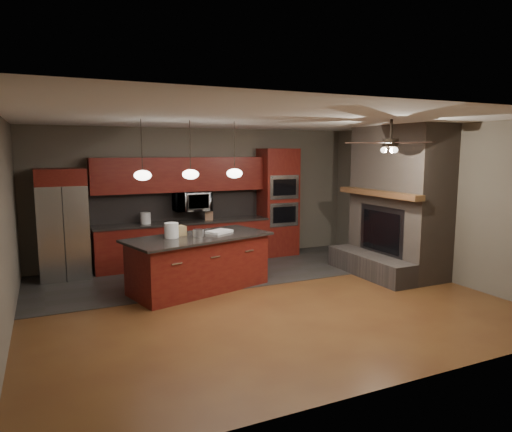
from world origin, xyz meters
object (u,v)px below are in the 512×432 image
oven_tower (278,202)px  refrigerator (63,224)px  paint_tray (219,232)px  microwave (192,201)px  kitchen_island (199,263)px  paint_can (198,233)px  counter_bucket (146,218)px  counter_box (209,216)px  white_bucket (171,230)px  cardboard_box (177,231)px

oven_tower → refrigerator: size_ratio=1.18×
oven_tower → paint_tray: 2.61m
microwave → paint_tray: microwave is taller
refrigerator → kitchen_island: 2.71m
kitchen_island → paint_can: 0.52m
microwave → oven_tower: bearing=-1.7°
paint_tray → oven_tower: bearing=10.5°
oven_tower → paint_tray: oven_tower is taller
counter_bucket → counter_box: bearing=-2.2°
white_bucket → paint_can: bearing=-8.5°
paint_tray → white_bucket: bearing=157.9°
cardboard_box → counter_bucket: 1.63m
refrigerator → cardboard_box: (1.72, -1.54, -0.01)m
microwave → kitchen_island: size_ratio=0.28×
microwave → counter_bucket: bearing=-177.0°
paint_tray → kitchen_island: bearing=168.6°
oven_tower → kitchen_island: size_ratio=0.91×
counter_bucket → microwave: bearing=3.0°
oven_tower → counter_box: oven_tower is taller
paint_can → paint_tray: size_ratio=0.42×
paint_tray → counter_box: counter_box is taller
refrigerator → kitchen_island: size_ratio=0.77×
microwave → refrigerator: refrigerator is taller
refrigerator → kitchen_island: bearing=-40.2°
white_bucket → cardboard_box: white_bucket is taller
oven_tower → paint_can: size_ratio=13.54×
oven_tower → paint_can: (-2.44, -1.83, -0.21)m
oven_tower → microwave: 1.98m
microwave → refrigerator: size_ratio=0.36×
paint_can → counter_bucket: size_ratio=0.78×
microwave → white_bucket: 2.04m
refrigerator → white_bucket: 2.31m
microwave → white_bucket: microwave is taller
white_bucket → paint_can: (0.43, -0.07, -0.07)m
kitchen_island → paint_tray: size_ratio=6.19×
paint_can → kitchen_island: bearing=66.3°
microwave → paint_can: 1.97m
refrigerator → paint_tray: 2.91m
paint_tray → cardboard_box: size_ratio=1.67×
oven_tower → counter_bucket: (-2.94, 0.01, -0.18)m
microwave → counter_box: microwave is taller
kitchen_island → paint_tray: (0.42, 0.13, 0.48)m
oven_tower → paint_can: 3.05m
microwave → kitchen_island: microwave is taller
white_bucket → counter_bucket: white_bucket is taller
refrigerator → white_bucket: (1.58, -1.69, 0.04)m
refrigerator → counter_bucket: size_ratio=9.00×
refrigerator → paint_tray: bearing=-32.9°
paint_can → cardboard_box: size_ratio=0.70×
kitchen_island → oven_tower: bearing=21.3°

